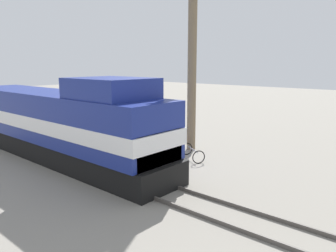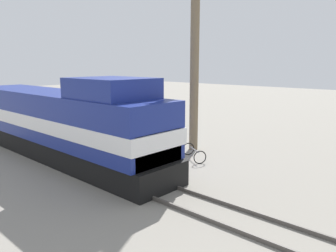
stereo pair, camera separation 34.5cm
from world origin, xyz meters
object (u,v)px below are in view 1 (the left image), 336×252
locomotive (59,123)px  utility_pole (192,55)px  vendor_umbrella (117,117)px  person_bystander (173,146)px  billboard_sign (143,93)px  bicycle (192,153)px

locomotive → utility_pole: size_ratio=1.47×
vendor_umbrella → person_bystander: 4.89m
vendor_umbrella → billboard_sign: size_ratio=0.54×
vendor_umbrella → bicycle: size_ratio=1.09×
billboard_sign → vendor_umbrella: bearing=-154.3°
locomotive → utility_pole: (6.22, -4.16, 3.63)m
bicycle → locomotive: bearing=-18.9°
locomotive → person_bystander: (3.26, -5.27, -1.00)m
billboard_sign → person_bystander: bearing=-123.9°
utility_pole → bicycle: (-1.65, -1.34, -5.21)m
utility_pole → person_bystander: bearing=-159.4°
utility_pole → vendor_umbrella: size_ratio=5.32×
person_bystander → vendor_umbrella: bearing=86.0°
vendor_umbrella → person_bystander: size_ratio=1.20×
locomotive → bicycle: 7.32m
utility_pole → vendor_umbrella: (-2.63, 3.68, -3.71)m
vendor_umbrella → bicycle: vendor_umbrella is taller
vendor_umbrella → person_bystander: (-0.33, -4.79, -0.93)m
billboard_sign → person_bystander: size_ratio=2.23×
billboard_sign → person_bystander: (-4.61, -6.85, -2.01)m
utility_pole → bicycle: 5.63m
vendor_umbrella → billboard_sign: bearing=25.7°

